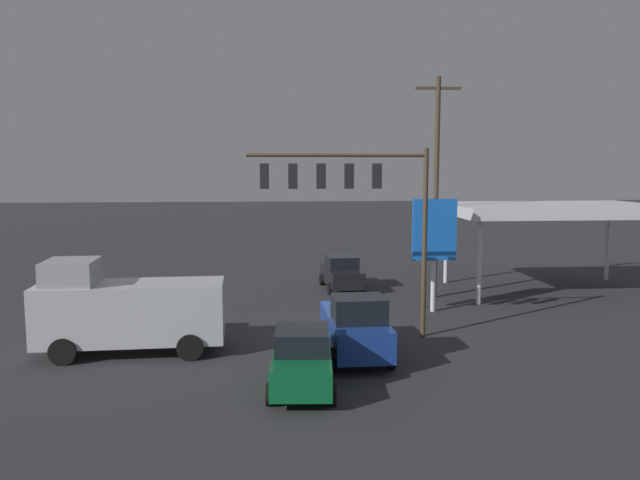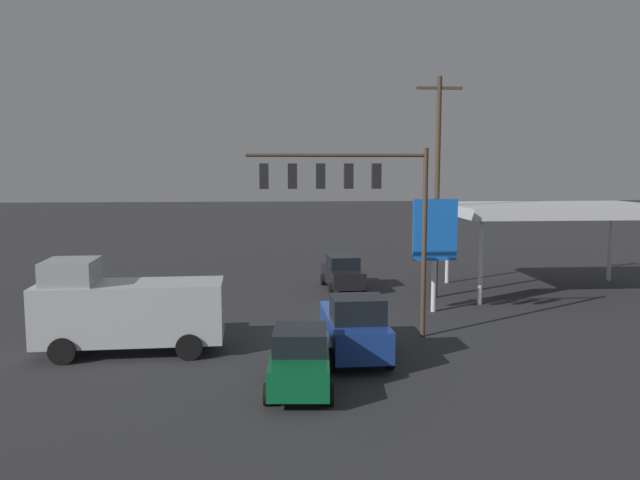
# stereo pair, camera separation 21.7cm
# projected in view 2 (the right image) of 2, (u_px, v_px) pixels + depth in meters

# --- Properties ---
(ground_plane) EXTENTS (200.00, 200.00, 0.00)m
(ground_plane) POSITION_uv_depth(u_px,v_px,m) (324.00, 336.00, 25.81)
(ground_plane) COLOR #2D2D30
(traffic_signal_assembly) EXTENTS (7.26, 0.43, 7.72)m
(traffic_signal_assembly) POSITION_uv_depth(u_px,v_px,m) (352.00, 193.00, 24.85)
(traffic_signal_assembly) COLOR #473828
(traffic_signal_assembly) RESTS_ON ground
(utility_pole) EXTENTS (2.40, 0.26, 11.60)m
(utility_pole) POSITION_uv_depth(u_px,v_px,m) (437.00, 183.00, 32.69)
(utility_pole) COLOR #473828
(utility_pole) RESTS_ON ground
(gas_station_canopy) EXTENTS (11.34, 7.19, 4.89)m
(gas_station_canopy) POSITION_uv_depth(u_px,v_px,m) (553.00, 211.00, 34.53)
(gas_station_canopy) COLOR silver
(gas_station_canopy) RESTS_ON ground
(price_sign) EXTENTS (2.12, 0.27, 5.44)m
(price_sign) POSITION_uv_depth(u_px,v_px,m) (435.00, 234.00, 29.72)
(price_sign) COLOR silver
(price_sign) RESTS_ON ground
(sedan_waiting) EXTENTS (2.32, 4.52, 1.93)m
(sedan_waiting) POSITION_uv_depth(u_px,v_px,m) (343.00, 273.00, 35.56)
(sedan_waiting) COLOR black
(sedan_waiting) RESTS_ON ground
(pickup_parked) EXTENTS (2.36, 5.24, 2.40)m
(pickup_parked) POSITION_uv_depth(u_px,v_px,m) (354.00, 327.00, 22.90)
(pickup_parked) COLOR navy
(pickup_parked) RESTS_ON ground
(delivery_truck) EXTENTS (6.88, 2.76, 3.58)m
(delivery_truck) POSITION_uv_depth(u_px,v_px,m) (126.00, 309.00, 23.26)
(delivery_truck) COLOR silver
(delivery_truck) RESTS_ON ground
(sedan_far) EXTENTS (2.32, 4.52, 1.93)m
(sedan_far) POSITION_uv_depth(u_px,v_px,m) (300.00, 359.00, 19.64)
(sedan_far) COLOR #0C592D
(sedan_far) RESTS_ON ground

